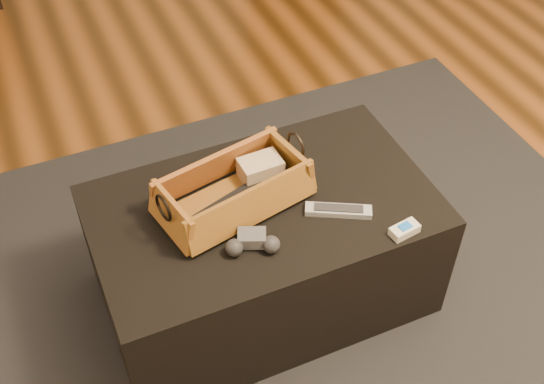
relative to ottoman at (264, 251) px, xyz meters
name	(u,v)px	position (x,y,z in m)	size (l,w,h in m)	color
floor	(297,287)	(0.11, -0.02, -0.23)	(5.00, 5.50, 0.01)	brown
area_rug	(270,304)	(0.00, -0.05, -0.22)	(2.60, 2.00, 0.01)	black
ottoman	(264,251)	(0.00, 0.00, 0.00)	(1.00, 0.60, 0.42)	black
tv_remote	(231,203)	(-0.09, 0.01, 0.24)	(0.23, 0.05, 0.02)	black
cloth_bundle	(260,169)	(0.03, 0.09, 0.26)	(0.12, 0.08, 0.07)	#CAAC8C
wicker_basket	(234,191)	(-0.08, 0.04, 0.26)	(0.48, 0.32, 0.16)	#A97226
game_controller	(252,243)	(-0.09, -0.15, 0.23)	(0.16, 0.11, 0.05)	#454549
silver_remote	(338,210)	(0.18, -0.12, 0.22)	(0.19, 0.13, 0.02)	#B0B4B8
cream_gadget	(404,230)	(0.32, -0.26, 0.22)	(0.09, 0.05, 0.03)	beige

